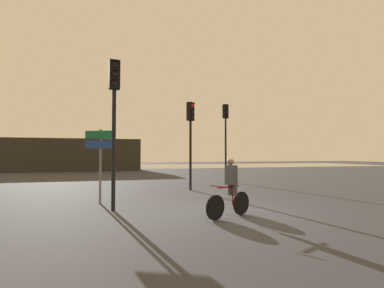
{
  "coord_description": "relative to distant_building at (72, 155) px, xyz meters",
  "views": [
    {
      "loc": [
        -3.33,
        -8.24,
        1.7
      ],
      "look_at": [
        0.5,
        5.0,
        2.2
      ],
      "focal_mm": 28.0,
      "sensor_mm": 36.0,
      "label": 1
    }
  ],
  "objects": [
    {
      "name": "ground_plane",
      "position": [
        6.73,
        -25.9,
        -1.68
      ],
      "size": [
        120.0,
        120.0,
        0.0
      ],
      "primitive_type": "plane",
      "color": "#333338"
    },
    {
      "name": "water_strip",
      "position": [
        6.73,
        10.0,
        -1.68
      ],
      "size": [
        80.0,
        16.0,
        0.01
      ],
      "primitive_type": "cube",
      "color": "gray",
      "rests_on": "ground"
    },
    {
      "name": "distant_building",
      "position": [
        0.0,
        0.0,
        0.0
      ],
      "size": [
        14.0,
        4.0,
        3.37
      ],
      "primitive_type": "cube",
      "color": "#2D2823",
      "rests_on": "ground"
    },
    {
      "name": "traffic_light_center",
      "position": [
        7.35,
        -20.23,
        1.28
      ],
      "size": [
        0.4,
        0.42,
        4.25
      ],
      "rotation": [
        0.0,
        0.0,
        3.7
      ],
      "color": "black",
      "rests_on": "ground"
    },
    {
      "name": "traffic_light_far_right",
      "position": [
        10.83,
        -16.26,
        1.73
      ],
      "size": [
        0.36,
        0.38,
        4.96
      ],
      "rotation": [
        0.0,
        0.0,
        3.33
      ],
      "color": "black",
      "rests_on": "ground"
    },
    {
      "name": "traffic_light_near_left",
      "position": [
        3.64,
        -24.69,
        1.52
      ],
      "size": [
        0.35,
        0.37,
        4.62
      ],
      "rotation": [
        0.0,
        0.0,
        3.27
      ],
      "color": "black",
      "rests_on": "ground"
    },
    {
      "name": "direction_sign_post",
      "position": [
        3.22,
        -23.15,
        0.11
      ],
      "size": [
        1.01,
        0.49,
        2.6
      ],
      "rotation": [
        0.0,
        0.0,
        2.71
      ],
      "color": "slate",
      "rests_on": "ground"
    },
    {
      "name": "cyclist",
      "position": [
        6.69,
        -26.53,
        -0.86
      ],
      "size": [
        1.56,
        0.8,
        1.62
      ],
      "rotation": [
        0.0,
        0.0,
        2.01
      ],
      "color": "black",
      "rests_on": "ground"
    }
  ]
}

